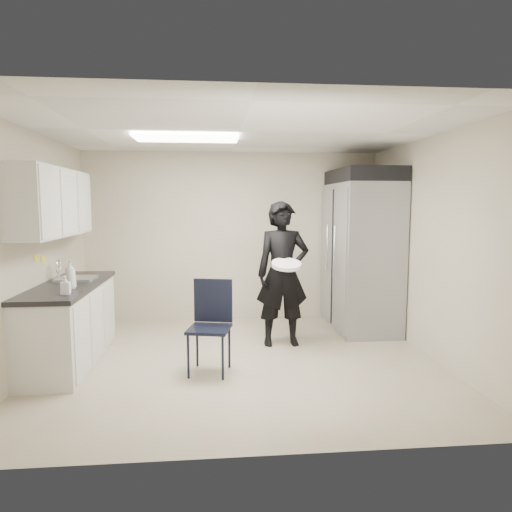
{
  "coord_description": "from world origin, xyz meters",
  "views": [
    {
      "loc": [
        -0.31,
        -5.08,
        1.81
      ],
      "look_at": [
        0.2,
        0.2,
        1.2
      ],
      "focal_mm": 32.0,
      "sensor_mm": 36.0,
      "label": 1
    }
  ],
  "objects": [
    {
      "name": "faucet",
      "position": [
        -2.13,
        0.45,
        1.02
      ],
      "size": [
        0.02,
        0.02,
        0.24
      ],
      "primitive_type": "cylinder",
      "color": "silver",
      "rests_on": "countertop"
    },
    {
      "name": "notice_sticker_left",
      "position": [
        -2.24,
        0.1,
        1.22
      ],
      "size": [
        0.0,
        0.12,
        0.07
      ],
      "primitive_type": "cube",
      "color": "yellow",
      "rests_on": "left_wall"
    },
    {
      "name": "sink",
      "position": [
        -1.93,
        0.45,
        0.87
      ],
      "size": [
        0.42,
        0.4,
        0.14
      ],
      "primitive_type": "cube",
      "color": "gray",
      "rests_on": "countertop"
    },
    {
      "name": "right_wall",
      "position": [
        2.25,
        0.0,
        1.3
      ],
      "size": [
        0.0,
        4.0,
        4.0
      ],
      "primitive_type": "plane",
      "rotation": [
        1.57,
        0.0,
        -1.57
      ],
      "color": "#BFB89D",
      "rests_on": "floor"
    },
    {
      "name": "ceiling",
      "position": [
        0.0,
        0.0,
        2.6
      ],
      "size": [
        4.5,
        4.5,
        0.0
      ],
      "primitive_type": "plane",
      "rotation": [
        3.14,
        0.0,
        0.0
      ],
      "color": "silver",
      "rests_on": "back_wall"
    },
    {
      "name": "upper_cabinets",
      "position": [
        -2.08,
        0.2,
        1.83
      ],
      "size": [
        0.35,
        1.8,
        0.75
      ],
      "primitive_type": "cube",
      "color": "silver",
      "rests_on": "left_wall"
    },
    {
      "name": "back_wall",
      "position": [
        0.0,
        2.0,
        1.3
      ],
      "size": [
        4.5,
        0.0,
        4.5
      ],
      "primitive_type": "plane",
      "rotation": [
        1.57,
        0.0,
        0.0
      ],
      "color": "#BFB89D",
      "rests_on": "floor"
    },
    {
      "name": "floor",
      "position": [
        0.0,
        0.0,
        0.0
      ],
      "size": [
        4.5,
        4.5,
        0.0
      ],
      "primitive_type": "plane",
      "color": "#A0917E",
      "rests_on": "ground"
    },
    {
      "name": "soap_bottle_b",
      "position": [
        -1.78,
        -0.44,
        1.0
      ],
      "size": [
        0.09,
        0.09,
        0.19
      ],
      "primitive_type": "imported",
      "rotation": [
        0.0,
        0.0,
        0.08
      ],
      "color": "silver",
      "rests_on": "countertop"
    },
    {
      "name": "ceiling_panel",
      "position": [
        -0.6,
        0.4,
        2.57
      ],
      "size": [
        1.2,
        0.6,
        0.02
      ],
      "primitive_type": "cube",
      "color": "white",
      "rests_on": "ceiling"
    },
    {
      "name": "lower_counter",
      "position": [
        -1.95,
        0.2,
        0.43
      ],
      "size": [
        0.6,
        1.9,
        0.86
      ],
      "primitive_type": "cube",
      "color": "silver",
      "rests_on": "floor"
    },
    {
      "name": "towel_dispenser",
      "position": [
        -2.14,
        1.35,
        1.62
      ],
      "size": [
        0.22,
        0.3,
        0.35
      ],
      "primitive_type": "cube",
      "color": "black",
      "rests_on": "left_wall"
    },
    {
      "name": "countertop",
      "position": [
        -1.95,
        0.2,
        0.89
      ],
      "size": [
        0.64,
        1.95,
        0.05
      ],
      "primitive_type": "cube",
      "color": "black",
      "rests_on": "lower_counter"
    },
    {
      "name": "fridge_compressor",
      "position": [
        1.83,
        1.27,
        2.2
      ],
      "size": [
        0.8,
        1.35,
        0.2
      ],
      "primitive_type": "cube",
      "color": "black",
      "rests_on": "commercial_fridge"
    },
    {
      "name": "soap_bottle_a",
      "position": [
        -1.82,
        -0.13,
        1.06
      ],
      "size": [
        0.16,
        0.16,
        0.3
      ],
      "primitive_type": "imported",
      "rotation": [
        0.0,
        0.0,
        0.57
      ],
      "color": "white",
      "rests_on": "countertop"
    },
    {
      "name": "folding_chair",
      "position": [
        -0.36,
        -0.32,
        0.48
      ],
      "size": [
        0.51,
        0.51,
        0.96
      ],
      "primitive_type": "cube",
      "rotation": [
        0.0,
        0.0,
        -0.22
      ],
      "color": "black",
      "rests_on": "floor"
    },
    {
      "name": "man_tuxedo",
      "position": [
        0.58,
        0.61,
        0.92
      ],
      "size": [
        0.69,
        0.47,
        1.84
      ],
      "primitive_type": "imported",
      "rotation": [
        0.0,
        0.0,
        0.03
      ],
      "color": "black",
      "rests_on": "floor"
    },
    {
      "name": "notice_sticker_right",
      "position": [
        -2.24,
        0.3,
        1.18
      ],
      "size": [
        0.0,
        0.12,
        0.07
      ],
      "primitive_type": "cube",
      "color": "yellow",
      "rests_on": "left_wall"
    },
    {
      "name": "bucket_lid",
      "position": [
        0.58,
        0.36,
        1.08
      ],
      "size": [
        0.38,
        0.38,
        0.05
      ],
      "primitive_type": "cylinder",
      "rotation": [
        0.0,
        0.0,
        0.03
      ],
      "color": "white",
      "rests_on": "man_tuxedo"
    },
    {
      "name": "left_wall",
      "position": [
        -2.25,
        0.0,
        1.3
      ],
      "size": [
        0.0,
        4.0,
        4.0
      ],
      "primitive_type": "plane",
      "rotation": [
        1.57,
        0.0,
        1.57
      ],
      "color": "#BFB89D",
      "rests_on": "floor"
    },
    {
      "name": "commercial_fridge",
      "position": [
        1.83,
        1.27,
        1.05
      ],
      "size": [
        0.8,
        1.35,
        2.1
      ],
      "primitive_type": "cube",
      "color": "gray",
      "rests_on": "floor"
    }
  ]
}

